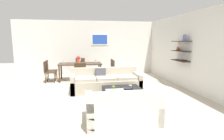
% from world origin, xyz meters
% --- Properties ---
extents(ground_plane, '(18.00, 18.00, 0.00)m').
position_xyz_m(ground_plane, '(0.00, 0.00, 0.00)').
color(ground_plane, '#BCB29E').
extents(back_wall_unit, '(8.40, 0.09, 2.70)m').
position_xyz_m(back_wall_unit, '(0.30, 3.53, 1.35)').
color(back_wall_unit, silver).
rests_on(back_wall_unit, ground).
extents(right_wall_shelf_unit, '(0.34, 8.20, 2.70)m').
position_xyz_m(right_wall_shelf_unit, '(3.03, 0.60, 1.35)').
color(right_wall_shelf_unit, silver).
rests_on(right_wall_shelf_unit, ground).
extents(sofa_beige, '(2.36, 0.90, 0.78)m').
position_xyz_m(sofa_beige, '(0.09, 0.34, 0.29)').
color(sofa_beige, '#B2A893').
rests_on(sofa_beige, ground).
extents(loveseat_white, '(1.53, 0.90, 0.78)m').
position_xyz_m(loveseat_white, '(0.11, -2.13, 0.29)').
color(loveseat_white, silver).
rests_on(loveseat_white, ground).
extents(coffee_table, '(1.09, 1.05, 0.38)m').
position_xyz_m(coffee_table, '(0.42, -0.90, 0.19)').
color(coffee_table, black).
rests_on(coffee_table, ground).
extents(decorative_bowl, '(0.35, 0.35, 0.07)m').
position_xyz_m(decorative_bowl, '(0.51, -0.96, 0.42)').
color(decorative_bowl, black).
rests_on(decorative_bowl, coffee_table).
extents(candle_jar, '(0.09, 0.09, 0.07)m').
position_xyz_m(candle_jar, '(0.66, -0.77, 0.42)').
color(candle_jar, silver).
rests_on(candle_jar, coffee_table).
extents(apple_on_coffee_table, '(0.09, 0.09, 0.09)m').
position_xyz_m(apple_on_coffee_table, '(0.16, -0.79, 0.42)').
color(apple_on_coffee_table, '#669E2D').
rests_on(apple_on_coffee_table, coffee_table).
extents(dining_table, '(1.82, 0.87, 0.75)m').
position_xyz_m(dining_table, '(-0.78, 2.19, 0.68)').
color(dining_table, '#422D1E').
rests_on(dining_table, ground).
extents(dining_chair_right_near, '(0.44, 0.44, 0.88)m').
position_xyz_m(dining_chair_right_near, '(0.54, 2.00, 0.50)').
color(dining_chair_right_near, '#422D1E').
rests_on(dining_chair_right_near, ground).
extents(dining_chair_head, '(0.44, 0.44, 0.88)m').
position_xyz_m(dining_chair_head, '(-0.78, 3.03, 0.50)').
color(dining_chair_head, '#422D1E').
rests_on(dining_chair_head, ground).
extents(dining_chair_left_far, '(0.44, 0.44, 0.88)m').
position_xyz_m(dining_chair_left_far, '(-2.10, 2.39, 0.50)').
color(dining_chair_left_far, '#422D1E').
rests_on(dining_chair_left_far, ground).
extents(dining_chair_left_near, '(0.44, 0.44, 0.88)m').
position_xyz_m(dining_chair_left_near, '(-2.10, 2.00, 0.50)').
color(dining_chair_left_near, '#422D1E').
rests_on(dining_chair_left_near, ground).
extents(dining_chair_foot, '(0.44, 0.44, 0.88)m').
position_xyz_m(dining_chair_foot, '(-0.78, 1.35, 0.50)').
color(dining_chair_foot, '#422D1E').
rests_on(dining_chair_foot, ground).
extents(dining_chair_right_far, '(0.44, 0.44, 0.88)m').
position_xyz_m(dining_chair_right_far, '(0.54, 2.39, 0.50)').
color(dining_chair_right_far, '#422D1E').
rests_on(dining_chair_right_far, ground).
extents(wine_glass_right_near, '(0.07, 0.07, 0.15)m').
position_xyz_m(wine_glass_right_near, '(-0.10, 2.08, 0.86)').
color(wine_glass_right_near, silver).
rests_on(wine_glass_right_near, dining_table).
extents(wine_glass_left_near, '(0.06, 0.06, 0.16)m').
position_xyz_m(wine_glass_left_near, '(-1.46, 2.08, 0.86)').
color(wine_glass_left_near, silver).
rests_on(wine_glass_left_near, dining_table).
extents(wine_glass_head, '(0.07, 0.07, 0.18)m').
position_xyz_m(wine_glass_head, '(-0.78, 2.57, 0.87)').
color(wine_glass_head, silver).
rests_on(wine_glass_head, dining_table).
extents(wine_glass_right_far, '(0.07, 0.07, 0.14)m').
position_xyz_m(wine_glass_right_far, '(-0.10, 2.30, 0.85)').
color(wine_glass_right_far, silver).
rests_on(wine_glass_right_far, dining_table).
extents(centerpiece_vase, '(0.16, 0.16, 0.32)m').
position_xyz_m(centerpiece_vase, '(-0.85, 2.19, 0.92)').
color(centerpiece_vase, '#D85933').
rests_on(centerpiece_vase, dining_table).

